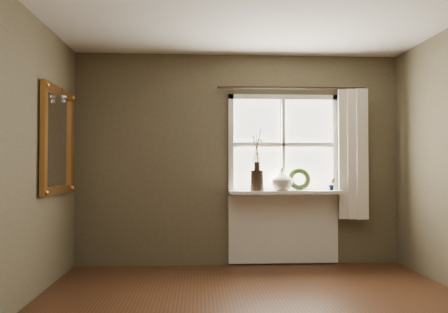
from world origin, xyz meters
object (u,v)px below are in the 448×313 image
Objects in this scene: cream_vase at (282,179)px; wreath at (299,182)px; gilt_mirror at (58,140)px; dark_jug at (257,180)px.

cream_vase is 1.00× the size of wreath.
dark_jug is at bearing 15.73° from gilt_mirror.
wreath reaches higher than dark_jug.
cream_vase is at bearing -165.96° from wreath.
wreath is at bearing 10.13° from cream_vase.
wreath is 0.25× the size of gilt_mirror.
dark_jug is 0.89× the size of wreath.
gilt_mirror is at bearing -162.51° from wreath.
cream_vase is 2.58m from gilt_mirror.
cream_vase reaches higher than wreath.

